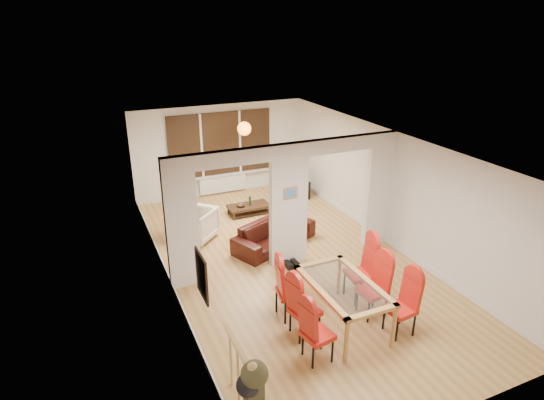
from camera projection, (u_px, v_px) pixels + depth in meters
floor at (288, 261)px, 9.72m from camera, size 5.00×9.00×0.01m
room_walls at (288, 205)px, 9.23m from camera, size 5.00×9.00×2.60m
divider_wall at (288, 205)px, 9.23m from camera, size 5.00×0.18×2.60m
bay_window_blinds at (221, 144)px, 12.91m from camera, size 3.00×0.08×1.80m
radiator at (223, 184)px, 13.33m from camera, size 1.40×0.08×0.50m
pendant_light at (244, 129)px, 11.82m from camera, size 0.36×0.36×0.36m
stair_newel at (239, 371)px, 5.95m from camera, size 0.40×1.20×1.10m
wall_poster at (202, 276)px, 6.15m from camera, size 0.04×0.52×0.67m
pillar_photo at (291, 193)px, 9.03m from camera, size 0.30×0.03×0.25m
dining_table at (342, 304)px, 7.58m from camera, size 0.97×1.72×0.80m
dining_chair_la at (318, 331)px, 6.78m from camera, size 0.47×0.47×1.02m
dining_chair_lb at (305, 307)px, 7.29m from camera, size 0.51×0.51×1.07m
dining_chair_lc at (290, 288)px, 7.76m from camera, size 0.51×0.51×1.10m
dining_chair_ra at (401, 305)px, 7.34m from camera, size 0.47×0.47×1.06m
dining_chair_rb at (373, 288)px, 7.80m from camera, size 0.48×0.48×1.08m
dining_chair_rc at (360, 270)px, 8.25m from camera, size 0.51×0.51×1.16m
sofa at (274, 234)px, 10.28m from camera, size 2.18×1.53×0.59m
armchair at (196, 224)px, 10.54m from camera, size 1.18×1.18×0.77m
person at (189, 201)px, 10.61m from camera, size 0.68×0.50×1.71m
television at (299, 187)px, 13.23m from camera, size 0.90×0.13×0.52m
coffee_table at (249, 209)px, 12.00m from camera, size 1.21×0.85×0.25m
bottle at (250, 200)px, 11.90m from camera, size 0.06×0.06×0.26m
bowl at (241, 206)px, 11.85m from camera, size 0.21×0.21×0.05m
shoes at (292, 264)px, 9.49m from camera, size 0.26×0.29×0.11m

